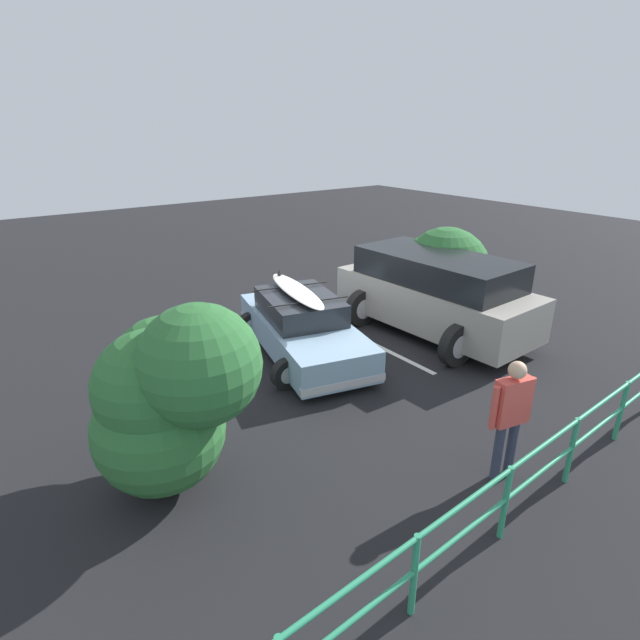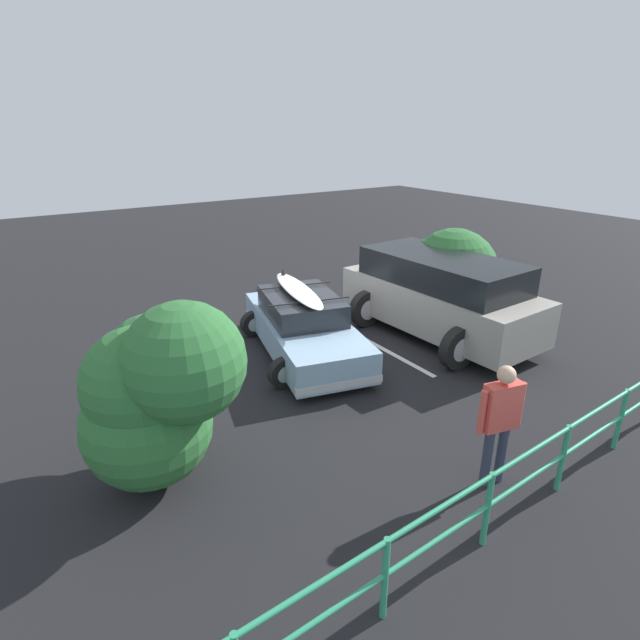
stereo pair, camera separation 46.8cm
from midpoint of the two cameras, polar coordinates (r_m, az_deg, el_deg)
name	(u,v)px [view 2 (the right image)]	position (r m, az deg, el deg)	size (l,w,h in m)	color
ground_plane	(321,346)	(11.01, 1.35, -2.97)	(44.00, 44.00, 0.02)	black
parking_stripe	(361,337)	(11.48, 5.90, -1.95)	(4.64, 0.12, 0.00)	silver
sedan_car	(304,326)	(10.45, -0.61, -0.73)	(2.79, 4.41, 1.53)	#8CADC6
suv_car	(439,295)	(11.58, 14.60, 2.81)	(2.91, 4.86, 1.87)	#9E998E
person_bystander	(500,415)	(7.02, 21.75, -10.09)	(0.67, 0.31, 1.76)	#33384C
railing_fence	(489,498)	(6.28, 20.91, -18.49)	(9.47, 0.48, 1.00)	#2D9366
bush_near_left	(156,390)	(6.66, -16.37, -7.76)	(2.02, 2.31, 2.65)	brown
bush_near_right	(442,277)	(12.83, 14.84, 4.75)	(2.77, 2.28, 2.31)	brown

